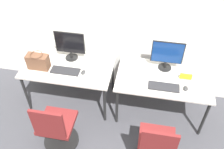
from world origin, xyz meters
The scene contains 14 objects.
ground_plane centered at (0.00, 0.00, 0.00)m, with size 20.00×20.00×0.00m, color #3D3D42.
wall_back centered at (0.00, 0.86, 1.40)m, with size 12.00×0.05×2.80m.
desk_left centered at (-0.68, 0.37, 0.65)m, with size 1.29×0.73×0.72m.
monitor_left centered at (-0.68, 0.55, 0.95)m, with size 0.43×0.19×0.44m.
keyboard_left centered at (-0.68, 0.25, 0.73)m, with size 0.41×0.15×0.02m.
mouse_left centered at (-0.43, 0.26, 0.73)m, with size 0.06×0.09×0.03m.
office_chair_left centered at (-0.62, -0.47, 0.37)m, with size 0.48×0.48×0.90m.
desk_right centered at (0.68, 0.37, 0.65)m, with size 1.29×0.73×0.72m.
monitor_right centered at (0.68, 0.58, 0.95)m, with size 0.43×0.19×0.44m.
keyboard_right centered at (0.68, 0.18, 0.73)m, with size 0.41×0.15×0.02m.
mouse_right centered at (0.96, 0.20, 0.73)m, with size 0.06×0.09×0.03m.
office_chair_right centered at (0.66, -0.51, 0.37)m, with size 0.48×0.48×0.90m.
handbag centered at (-1.07, 0.26, 0.83)m, with size 0.30×0.18×0.25m.
placard_right centered at (0.97, 0.40, 0.76)m, with size 0.16×0.03×0.08m.
Camera 1 is at (0.42, -2.15, 3.10)m, focal length 40.00 mm.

